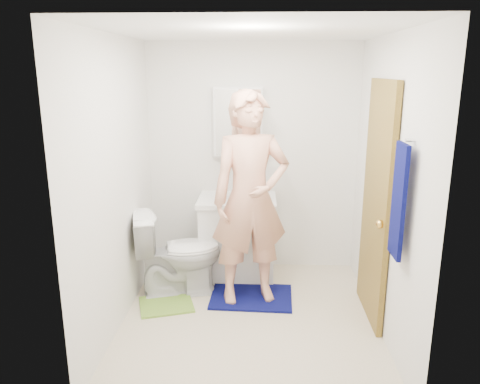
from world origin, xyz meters
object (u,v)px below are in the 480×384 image
Objects in this scene: man at (250,199)px; soap_dispenser at (222,190)px; vanity_cabinet at (237,239)px; toilet at (178,253)px; medicine_cabinet at (238,122)px; toothbrush_cup at (254,190)px; towel at (399,201)px.

soap_dispenser is at bearing 105.54° from man.
vanity_cabinet is 0.96× the size of toilet.
medicine_cabinet is at bearing -54.83° from toilet.
toilet is at bearing 155.99° from man.
toothbrush_cup is (0.32, 0.14, -0.04)m from soap_dispenser.
man reaches higher than toilet.
toothbrush_cup is at bearing 122.29° from towel.
medicine_cabinet is (0.00, 0.22, 1.20)m from vanity_cabinet.
toilet is 4.68× the size of soap_dispenser.
towel is at bearing -55.39° from medicine_cabinet.
toilet is 0.77m from soap_dispenser.
towel is at bearing -56.36° from man.
toilet reaches higher than vanity_cabinet.
vanity_cabinet is 1.00× the size of towel.
man is at bearing -75.14° from vanity_cabinet.
soap_dispenser is 0.35m from toothbrush_cup.
vanity_cabinet is 1.14× the size of medicine_cabinet.
vanity_cabinet is at bearing 10.12° from soap_dispenser.
towel is 5.89× the size of toothbrush_cup.
vanity_cabinet is at bearing -90.00° from medicine_cabinet.
medicine_cabinet reaches higher than toothbrush_cup.
towel reaches higher than vanity_cabinet.
soap_dispenser is 1.30× the size of toothbrush_cup.
toothbrush_cup is at bearing -32.90° from medicine_cabinet.
soap_dispenser reaches higher than toilet.
medicine_cabinet is at bearing 58.62° from soap_dispenser.
soap_dispenser reaches higher than toothbrush_cup.
man reaches higher than medicine_cabinet.
soap_dispenser is 0.61m from man.
toilet is 6.10× the size of toothbrush_cup.
vanity_cabinet is 0.70m from toilet.
soap_dispenser is (-1.33, 1.46, -0.31)m from towel.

